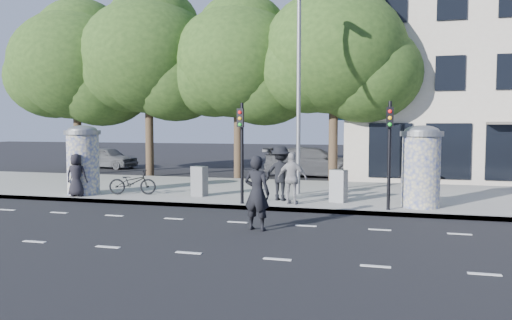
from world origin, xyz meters
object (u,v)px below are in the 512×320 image
(car_left, at_px, (108,158))
(traffic_pole_far, at_px, (389,144))
(ad_column_right, at_px, (421,164))
(ped_a, at_px, (76,175))
(ped_d, at_px, (281,173))
(street_lamp, at_px, (298,73))
(ped_f, at_px, (421,180))
(traffic_pole_near, at_px, (242,142))
(man_road, at_px, (257,193))
(bicycle, at_px, (133,182))
(cabinet_left, at_px, (199,181))
(ad_column_left, at_px, (83,158))
(ped_e, at_px, (292,178))
(car_right, at_px, (315,162))
(cabinet_right, at_px, (338,186))

(car_left, bearing_deg, traffic_pole_far, -116.71)
(ad_column_right, xyz_separation_m, car_left, (-18.81, 11.83, -0.84))
(ped_a, distance_m, ped_d, 7.64)
(ped_a, bearing_deg, ped_d, 179.25)
(ped_d, bearing_deg, street_lamp, -90.54)
(ped_f, bearing_deg, ped_a, 2.52)
(traffic_pole_near, xyz_separation_m, man_road, (1.42, -3.28, -1.23))
(ped_a, xyz_separation_m, bicycle, (1.76, 1.00, -0.33))
(ad_column_right, xyz_separation_m, man_road, (-4.38, -4.19, -0.54))
(ped_f, xyz_separation_m, car_left, (-18.85, 11.46, -0.29))
(traffic_pole_near, xyz_separation_m, street_lamp, (1.40, 2.84, 2.56))
(man_road, bearing_deg, street_lamp, -77.68)
(car_left, bearing_deg, ad_column_right, -113.30)
(traffic_pole_near, height_order, cabinet_left, traffic_pole_near)
(ad_column_left, distance_m, ped_f, 12.46)
(ped_d, xyz_separation_m, ped_e, (0.55, -0.74, -0.08))
(street_lamp, height_order, ped_f, street_lamp)
(man_road, distance_m, bicycle, 7.51)
(traffic_pole_near, bearing_deg, ped_a, 179.49)
(ad_column_right, bearing_deg, traffic_pole_near, -171.11)
(bicycle, distance_m, car_left, 14.34)
(ped_a, bearing_deg, ad_column_left, -85.89)
(ped_f, xyz_separation_m, car_right, (-5.01, 9.65, -0.18))
(street_lamp, bearing_deg, car_right, 94.01)
(car_right, bearing_deg, man_road, 176.77)
(traffic_pole_near, relative_size, traffic_pole_far, 1.00)
(ad_column_left, xyz_separation_m, ped_d, (7.71, 0.41, -0.43))
(ped_a, height_order, ped_d, ped_d)
(ad_column_right, height_order, traffic_pole_near, traffic_pole_near)
(street_lamp, height_order, ped_d, street_lamp)
(ped_d, relative_size, ped_f, 1.15)
(street_lamp, distance_m, car_left, 17.96)
(cabinet_right, bearing_deg, ped_e, -129.93)
(cabinet_left, bearing_deg, ped_a, -149.00)
(ped_d, height_order, cabinet_left, ped_d)
(traffic_pole_near, distance_m, ped_d, 1.93)
(ped_d, bearing_deg, ad_column_right, -173.60)
(ped_d, height_order, bicycle, ped_d)
(ad_column_right, distance_m, ped_a, 12.30)
(cabinet_left, bearing_deg, cabinet_right, 13.06)
(traffic_pole_near, distance_m, ped_e, 2.09)
(street_lamp, distance_m, ped_e, 4.51)
(street_lamp, relative_size, cabinet_left, 7.17)
(ped_f, relative_size, cabinet_left, 1.50)
(ped_d, bearing_deg, cabinet_left, 4.32)
(ad_column_left, xyz_separation_m, ad_column_right, (12.40, 0.20, 0.00))
(bicycle, height_order, car_left, car_left)
(ped_d, height_order, car_right, ped_d)
(car_left, height_order, car_right, car_right)
(man_road, height_order, bicycle, man_road)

